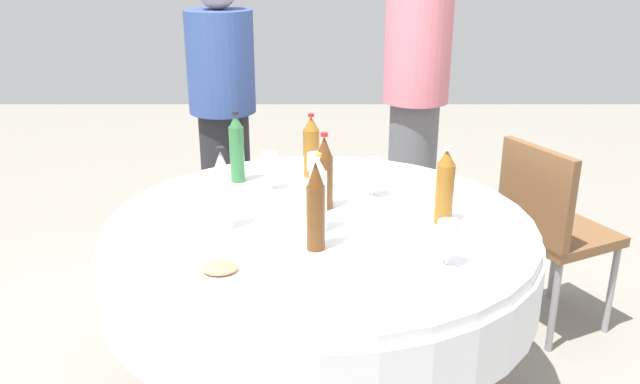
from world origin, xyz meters
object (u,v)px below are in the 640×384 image
at_px(bottle_amber_east, 311,148).
at_px(plate_far, 390,178).
at_px(wine_glass_outer, 449,234).
at_px(bottle_brown_outer, 324,174).
at_px(plate_front, 220,272).
at_px(chair_outer, 549,223).
at_px(bottle_clear_right, 318,195).
at_px(dining_table, 320,257).
at_px(person_inner, 415,105).
at_px(bottle_clear_near, 222,191).
at_px(bottle_green_south, 237,149).
at_px(wine_glass_south, 316,164).
at_px(bottle_amber_inner, 445,188).
at_px(wine_glass_near, 270,163).
at_px(bottle_brown_north, 316,207).
at_px(person_north, 224,117).
at_px(wine_glass_east, 373,170).

distance_m(bottle_amber_east, plate_far, 0.35).
bearing_deg(wine_glass_outer, bottle_brown_outer, 128.09).
bearing_deg(plate_front, chair_outer, 35.42).
relative_size(bottle_clear_right, bottle_brown_outer, 0.96).
distance_m(dining_table, person_inner, 1.39).
relative_size(bottle_clear_near, bottle_green_south, 0.99).
bearing_deg(chair_outer, wine_glass_south, -106.12).
xyz_separation_m(wine_glass_south, wine_glass_outer, (0.40, -0.66, -0.00)).
relative_size(bottle_clear_right, person_inner, 0.17).
distance_m(bottle_clear_right, bottle_clear_near, 0.32).
bearing_deg(chair_outer, bottle_amber_inner, -74.11).
relative_size(dining_table, plate_front, 6.39).
relative_size(wine_glass_near, plate_front, 0.64).
height_order(bottle_green_south, bottle_amber_east, bottle_green_south).
bearing_deg(bottle_amber_inner, plate_far, 107.41).
relative_size(bottle_green_south, bottle_brown_outer, 1.02).
bearing_deg(bottle_green_south, dining_table, -50.79).
xyz_separation_m(wine_glass_outer, person_inner, (0.12, 1.63, 0.01)).
bearing_deg(bottle_clear_near, bottle_brown_north, -27.46).
xyz_separation_m(bottle_clear_right, bottle_green_south, (-0.33, 0.50, 0.01)).
relative_size(bottle_brown_north, person_north, 0.20).
bearing_deg(bottle_brown_outer, person_north, 115.48).
relative_size(wine_glass_east, chair_outer, 0.17).
bearing_deg(bottle_green_south, wine_glass_south, -17.26).
relative_size(wine_glass_south, wine_glass_outer, 1.03).
xyz_separation_m(bottle_green_south, bottle_brown_outer, (0.35, -0.29, -0.01)).
xyz_separation_m(dining_table, bottle_brown_north, (-0.01, -0.23, 0.29)).
bearing_deg(wine_glass_east, bottle_amber_inner, -47.97).
distance_m(bottle_amber_east, wine_glass_near, 0.23).
distance_m(bottle_amber_east, plate_front, 0.93).
height_order(plate_front, person_inner, person_inner).
distance_m(bottle_brown_north, bottle_brown_outer, 0.35).
bearing_deg(bottle_clear_near, wine_glass_near, 70.84).
distance_m(dining_table, bottle_green_south, 0.60).
relative_size(bottle_clear_near, bottle_brown_outer, 1.01).
height_order(wine_glass_south, wine_glass_east, wine_glass_east).
bearing_deg(bottle_brown_outer, plate_far, 48.88).
xyz_separation_m(wine_glass_near, wine_glass_south, (0.18, 0.00, -0.00)).
relative_size(person_north, chair_outer, 1.79).
bearing_deg(dining_table, person_inner, 68.63).
bearing_deg(bottle_brown_north, person_north, 108.73).
distance_m(bottle_brown_north, person_inner, 1.59).
xyz_separation_m(plate_far, chair_outer, (0.71, 0.07, -0.23)).
bearing_deg(person_inner, chair_outer, -36.13).
distance_m(bottle_brown_north, bottle_amber_inner, 0.49).
distance_m(wine_glass_south, wine_glass_east, 0.23).
distance_m(bottle_brown_north, plate_far, 0.74).
height_order(bottle_green_south, plate_far, bottle_green_south).
bearing_deg(bottle_brown_north, bottle_clear_right, 86.95).
xyz_separation_m(wine_glass_near, plate_front, (-0.10, -0.73, -0.10)).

